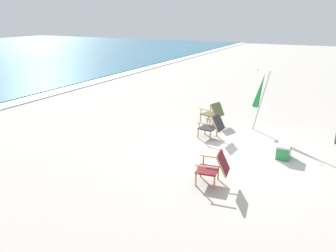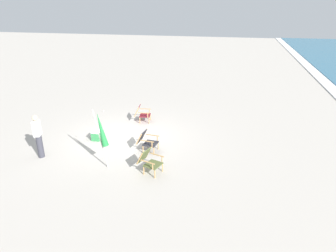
{
  "view_description": "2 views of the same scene",
  "coord_description": "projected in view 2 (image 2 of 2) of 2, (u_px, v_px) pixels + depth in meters",
  "views": [
    {
      "loc": [
        -8.52,
        -2.03,
        3.72
      ],
      "look_at": [
        -0.07,
        2.3,
        0.53
      ],
      "focal_mm": 35.0,
      "sensor_mm": 36.0,
      "label": 1
    },
    {
      "loc": [
        10.68,
        4.18,
        5.25
      ],
      "look_at": [
        0.11,
        1.86,
        0.75
      ],
      "focal_mm": 32.0,
      "sensor_mm": 36.0,
      "label": 2
    }
  ],
  "objects": [
    {
      "name": "ground_plane",
      "position": [
        125.0,
        138.0,
        12.47
      ],
      "size": [
        80.0,
        80.0,
        0.0
      ],
      "primitive_type": "plane",
      "color": "#B2AAA0"
    },
    {
      "name": "beach_chair_front_right",
      "position": [
        142.0,
        113.0,
        14.03
      ],
      "size": [
        0.67,
        0.8,
        0.8
      ],
      "color": "maroon",
      "rests_on": "ground"
    },
    {
      "name": "beach_chair_back_left",
      "position": [
        147.0,
        140.0,
        11.27
      ],
      "size": [
        0.65,
        0.8,
        0.79
      ],
      "color": "#28282D",
      "rests_on": "ground"
    },
    {
      "name": "beach_chair_far_center",
      "position": [
        149.0,
        160.0,
        9.84
      ],
      "size": [
        0.78,
        0.88,
        0.79
      ],
      "color": "#515B33",
      "rests_on": "ground"
    },
    {
      "name": "umbrella_furled_green",
      "position": [
        101.0,
        130.0,
        9.81
      ],
      "size": [
        0.31,
        0.56,
        2.09
      ],
      "color": "#B7B2A8",
      "rests_on": "ground"
    },
    {
      "name": "person_near_chairs",
      "position": [
        38.0,
        136.0,
        10.64
      ],
      "size": [
        0.38,
        0.29,
        1.63
      ],
      "color": "#383842",
      "rests_on": "ground"
    },
    {
      "name": "cooler_box",
      "position": [
        97.0,
        135.0,
        12.31
      ],
      "size": [
        0.49,
        0.35,
        0.4
      ],
      "color": "#338C4C",
      "rests_on": "ground"
    }
  ]
}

